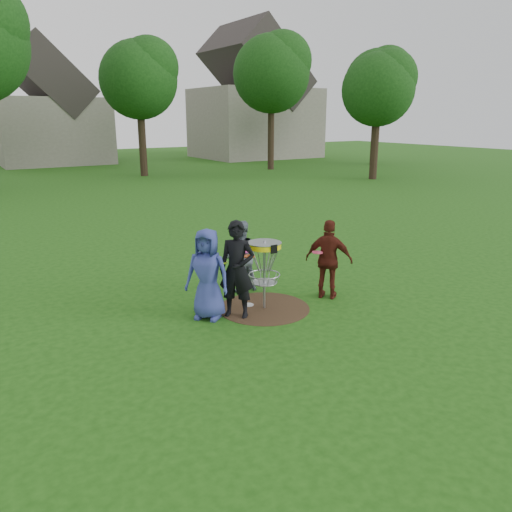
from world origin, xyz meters
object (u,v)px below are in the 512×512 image
disc_golf_basket (264,259)px  player_black (237,270)px  player_grey (240,256)px  player_maroon (329,260)px  player_blue (207,274)px

disc_golf_basket → player_black: bearing=-175.0°
player_grey → disc_golf_basket: (-0.13, -1.15, 0.25)m
player_maroon → player_black: bearing=47.2°
player_black → player_maroon: player_black is taller
player_black → disc_golf_basket: size_ratio=1.33×
player_black → player_grey: 1.44m
player_blue → disc_golf_basket: size_ratio=1.24×
player_grey → player_black: bearing=58.1°
player_blue → disc_golf_basket: bearing=40.1°
player_blue → player_grey: (1.27, 0.98, -0.08)m
player_black → player_maroon: size_ratio=1.11×
player_blue → player_maroon: bearing=40.4°
player_maroon → disc_golf_basket: bearing=43.2°
disc_golf_basket → player_blue: bearing=171.3°
player_black → disc_golf_basket: player_black is taller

